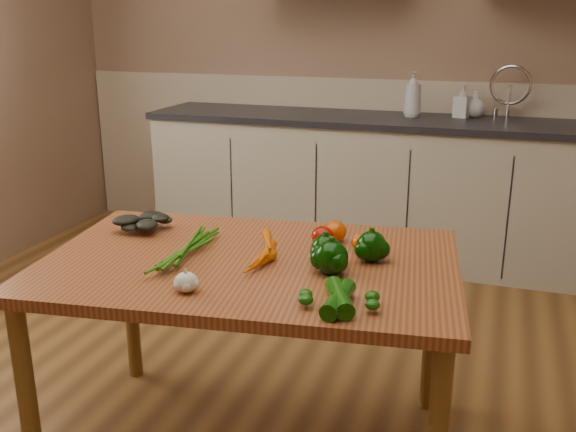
# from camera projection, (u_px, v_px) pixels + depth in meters

# --- Properties ---
(room) EXTENTS (4.04, 5.04, 2.64)m
(room) POSITION_uv_depth(u_px,v_px,m) (195.00, 93.00, 2.10)
(room) COLOR brown
(room) RESTS_ON ground
(counter_run) EXTENTS (2.84, 0.64, 1.14)m
(counter_run) POSITION_uv_depth(u_px,v_px,m) (373.00, 186.00, 4.09)
(counter_run) COLOR #B4AD96
(counter_run) RESTS_ON ground
(table) EXTENTS (1.46, 1.04, 0.72)m
(table) POSITION_uv_depth(u_px,v_px,m) (250.00, 282.00, 2.13)
(table) COLOR #A2552F
(table) RESTS_ON ground
(soap_bottle_a) EXTENTS (0.13, 0.13, 0.27)m
(soap_bottle_a) POSITION_uv_depth(u_px,v_px,m) (413.00, 94.00, 3.91)
(soap_bottle_a) COLOR silver
(soap_bottle_a) RESTS_ON counter_run
(soap_bottle_b) EXTENTS (0.11, 0.11, 0.19)m
(soap_bottle_b) POSITION_uv_depth(u_px,v_px,m) (462.00, 101.00, 3.90)
(soap_bottle_b) COLOR silver
(soap_bottle_b) RESTS_ON counter_run
(soap_bottle_c) EXTENTS (0.16, 0.16, 0.15)m
(soap_bottle_c) POSITION_uv_depth(u_px,v_px,m) (476.00, 104.00, 3.92)
(soap_bottle_c) COLOR silver
(soap_bottle_c) RESTS_ON counter_run
(carrot_bunch) EXTENTS (0.27, 0.22, 0.07)m
(carrot_bunch) POSITION_uv_depth(u_px,v_px,m) (239.00, 249.00, 2.11)
(carrot_bunch) COLOR #E16005
(carrot_bunch) RESTS_ON table
(leafy_greens) EXTENTS (0.19, 0.17, 0.10)m
(leafy_greens) POSITION_uv_depth(u_px,v_px,m) (142.00, 218.00, 2.38)
(leafy_greens) COLOR black
(leafy_greens) RESTS_ON table
(garlic_bulb) EXTENTS (0.07, 0.07, 0.06)m
(garlic_bulb) POSITION_uv_depth(u_px,v_px,m) (186.00, 282.00, 1.85)
(garlic_bulb) COLOR white
(garlic_bulb) RESTS_ON table
(pepper_a) EXTENTS (0.09, 0.09, 0.09)m
(pepper_a) POSITION_uv_depth(u_px,v_px,m) (325.00, 249.00, 2.06)
(pepper_a) COLOR black
(pepper_a) RESTS_ON table
(pepper_b) EXTENTS (0.10, 0.10, 0.10)m
(pepper_b) POSITION_uv_depth(u_px,v_px,m) (371.00, 246.00, 2.08)
(pepper_b) COLOR black
(pepper_b) RESTS_ON table
(pepper_c) EXTENTS (0.11, 0.11, 0.11)m
(pepper_c) POSITION_uv_depth(u_px,v_px,m) (331.00, 257.00, 1.98)
(pepper_c) COLOR black
(pepper_c) RESTS_ON table
(tomato_a) EXTENTS (0.08, 0.08, 0.07)m
(tomato_a) POSITION_uv_depth(u_px,v_px,m) (323.00, 236.00, 2.22)
(tomato_a) COLOR #940C02
(tomato_a) RESTS_ON table
(tomato_b) EXTENTS (0.08, 0.08, 0.07)m
(tomato_b) POSITION_uv_depth(u_px,v_px,m) (335.00, 231.00, 2.27)
(tomato_b) COLOR #D44805
(tomato_b) RESTS_ON table
(tomato_c) EXTENTS (0.07, 0.07, 0.06)m
(tomato_c) POSITION_uv_depth(u_px,v_px,m) (362.00, 243.00, 2.17)
(tomato_c) COLOR #D44805
(tomato_c) RESTS_ON table
(zucchini_a) EXTENTS (0.13, 0.19, 0.05)m
(zucchini_a) POSITION_uv_depth(u_px,v_px,m) (339.00, 298.00, 1.76)
(zucchini_a) COLOR #0E4107
(zucchini_a) RESTS_ON table
(zucchini_b) EXTENTS (0.06, 0.19, 0.05)m
(zucchini_b) POSITION_uv_depth(u_px,v_px,m) (338.00, 299.00, 1.75)
(zucchini_b) COLOR #0E4107
(zucchini_b) RESTS_ON table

